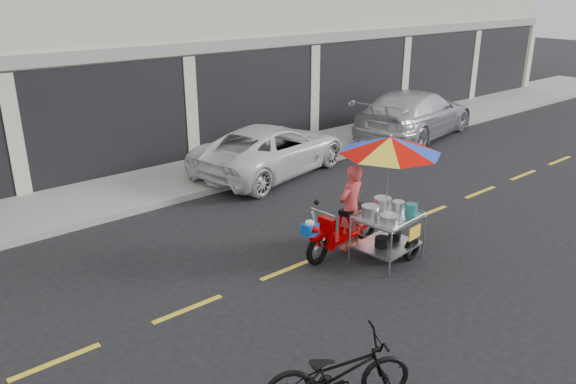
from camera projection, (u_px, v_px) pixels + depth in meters
ground at (366, 238)px, 11.00m from camera, size 90.00×90.00×0.00m
sidewalk at (213, 168)px, 14.93m from camera, size 45.00×3.00×0.15m
centerline at (366, 238)px, 11.00m from camera, size 42.00×0.10×0.01m
white_pickup at (272, 149)px, 14.60m from camera, size 4.95×3.07×1.28m
silver_pickup at (415, 114)px, 18.03m from camera, size 5.56×3.16×1.52m
near_bicycle at (338, 373)px, 6.48m from camera, size 1.84×1.34×0.92m
food_vendor_rig at (375, 180)px, 9.84m from camera, size 2.43×1.94×2.31m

